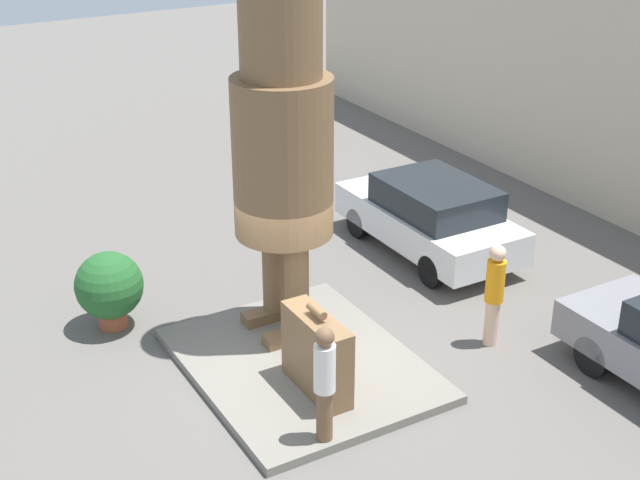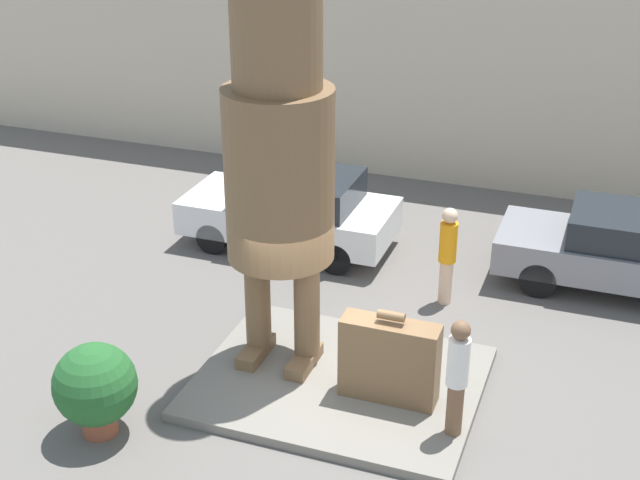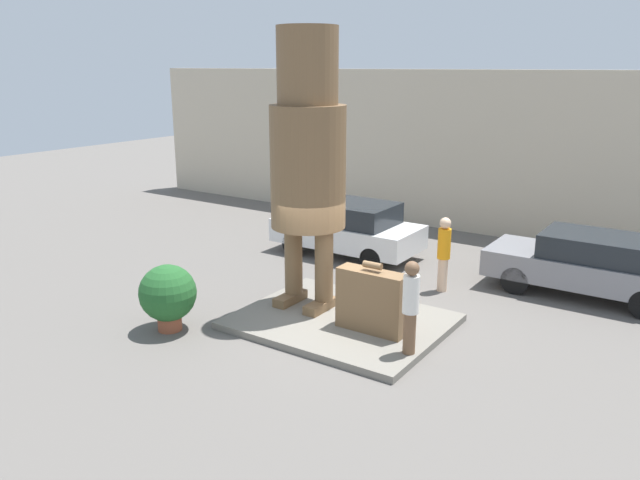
{
  "view_description": "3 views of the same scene",
  "coord_description": "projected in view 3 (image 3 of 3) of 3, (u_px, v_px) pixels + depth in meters",
  "views": [
    {
      "loc": [
        10.57,
        -5.77,
        7.87
      ],
      "look_at": [
        0.09,
        0.29,
        2.24
      ],
      "focal_mm": 50.0,
      "sensor_mm": 36.0,
      "label": 1
    },
    {
      "loc": [
        3.57,
        -10.62,
        7.84
      ],
      "look_at": [
        -0.26,
        -0.11,
        2.47
      ],
      "focal_mm": 50.0,
      "sensor_mm": 36.0,
      "label": 2
    },
    {
      "loc": [
        6.4,
        -10.27,
        5.25
      ],
      "look_at": [
        -0.49,
        -0.08,
        1.79
      ],
      "focal_mm": 35.0,
      "sensor_mm": 36.0,
      "label": 3
    }
  ],
  "objects": [
    {
      "name": "building_backdrop",
      "position": [
        494.0,
        154.0,
        19.51
      ],
      "size": [
        28.0,
        0.6,
        5.12
      ],
      "color": "beige",
      "rests_on": "ground_plane"
    },
    {
      "name": "ground_plane",
      "position": [
        341.0,
        325.0,
        13.06
      ],
      "size": [
        60.0,
        60.0,
        0.0
      ],
      "primitive_type": "plane",
      "color": "#605B56"
    },
    {
      "name": "worker_hivis",
      "position": [
        444.0,
        251.0,
        14.76
      ],
      "size": [
        0.31,
        0.31,
        1.82
      ],
      "color": "beige",
      "rests_on": "ground_plane"
    },
    {
      "name": "parked_car_grey",
      "position": [
        590.0,
        263.0,
        14.5
      ],
      "size": [
        4.5,
        1.81,
        1.5
      ],
      "rotation": [
        0.0,
        0.0,
        3.14
      ],
      "color": "gray",
      "rests_on": "ground_plane"
    },
    {
      "name": "statue_figure",
      "position": [
        308.0,
        149.0,
        12.85
      ],
      "size": [
        1.58,
        1.58,
        5.85
      ],
      "color": "brown",
      "rests_on": "pedestal"
    },
    {
      "name": "giant_suitcase",
      "position": [
        372.0,
        301.0,
        12.26
      ],
      "size": [
        1.42,
        0.44,
        1.43
      ],
      "color": "brown",
      "rests_on": "pedestal"
    },
    {
      "name": "planter_pot",
      "position": [
        168.0,
        294.0,
        12.61
      ],
      "size": [
        1.16,
        1.16,
        1.39
      ],
      "color": "brown",
      "rests_on": "ground_plane"
    },
    {
      "name": "tourist",
      "position": [
        411.0,
        304.0,
        11.2
      ],
      "size": [
        0.3,
        0.3,
        1.77
      ],
      "color": "brown",
      "rests_on": "pedestal"
    },
    {
      "name": "pedestal",
      "position": [
        341.0,
        321.0,
        13.04
      ],
      "size": [
        4.19,
        3.36,
        0.15
      ],
      "color": "slate",
      "rests_on": "ground_plane"
    },
    {
      "name": "parked_car_white",
      "position": [
        349.0,
        228.0,
        17.62
      ],
      "size": [
        4.16,
        1.88,
        1.55
      ],
      "rotation": [
        0.0,
        0.0,
        3.14
      ],
      "color": "silver",
      "rests_on": "ground_plane"
    }
  ]
}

